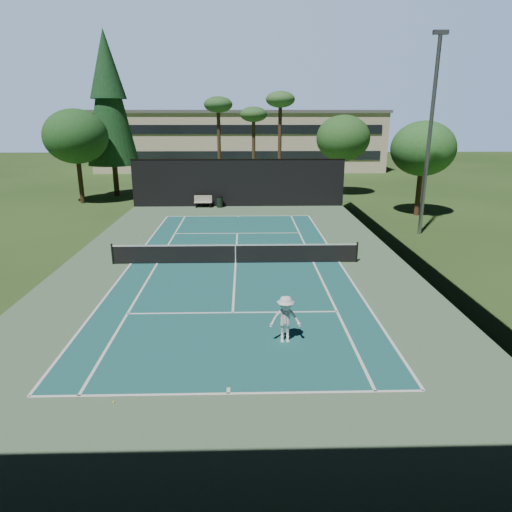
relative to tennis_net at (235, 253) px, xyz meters
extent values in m
plane|color=#29481B|center=(0.00, 0.00, -0.56)|extent=(160.00, 160.00, 0.00)
cube|color=#50704E|center=(0.00, 0.00, -0.55)|extent=(18.00, 32.00, 0.01)
cube|color=#1C5A5A|center=(0.00, 0.00, -0.55)|extent=(10.97, 23.77, 0.01)
cube|color=white|center=(0.00, -11.88, -0.54)|extent=(10.97, 0.10, 0.01)
cube|color=white|center=(0.00, 11.88, -0.54)|extent=(10.97, 0.10, 0.01)
cube|color=white|center=(0.00, -6.40, -0.54)|extent=(8.23, 0.10, 0.01)
cube|color=white|center=(0.00, 6.40, -0.54)|extent=(8.23, 0.10, 0.01)
cube|color=white|center=(-5.49, 0.00, -0.54)|extent=(0.10, 23.77, 0.01)
cube|color=white|center=(5.49, 0.00, -0.54)|extent=(0.10, 23.77, 0.01)
cube|color=white|center=(-4.12, 0.00, -0.54)|extent=(0.10, 23.77, 0.01)
cube|color=white|center=(4.12, 0.00, -0.54)|extent=(0.10, 23.77, 0.01)
cube|color=white|center=(0.00, 0.00, -0.54)|extent=(0.10, 12.80, 0.01)
cube|color=white|center=(0.00, -11.73, -0.54)|extent=(0.10, 0.30, 0.01)
cube|color=white|center=(0.00, 11.73, -0.54)|extent=(0.10, 0.30, 0.01)
cylinder|color=black|center=(-6.40, 0.00, -0.01)|extent=(0.10, 0.10, 1.10)
cylinder|color=black|center=(6.40, 0.00, -0.01)|extent=(0.10, 0.10, 1.10)
cube|color=black|center=(0.00, 0.00, -0.06)|extent=(12.80, 0.02, 0.92)
cube|color=white|center=(0.00, 0.00, 0.43)|extent=(12.80, 0.04, 0.07)
cube|color=white|center=(0.00, 0.00, -0.06)|extent=(0.05, 0.03, 0.92)
cube|color=black|center=(0.00, 16.00, 1.44)|extent=(18.00, 0.04, 4.00)
cube|color=black|center=(0.00, -16.00, 1.44)|extent=(18.00, 0.04, 4.00)
cube|color=black|center=(9.00, 0.00, 1.44)|extent=(0.04, 32.00, 4.00)
cube|color=black|center=(-9.00, 0.00, 1.44)|extent=(0.04, 32.00, 4.00)
cube|color=black|center=(0.00, 16.00, 3.44)|extent=(18.00, 0.06, 0.06)
imported|color=white|center=(1.85, -8.82, 0.27)|extent=(1.08, 0.62, 1.66)
sphere|color=#DCF237|center=(-3.07, -12.21, -0.53)|extent=(0.06, 0.06, 0.06)
sphere|color=#C3CF2F|center=(-3.13, 3.42, -0.52)|extent=(0.07, 0.07, 0.07)
sphere|color=#CCEF36|center=(2.52, 1.22, -0.52)|extent=(0.07, 0.07, 0.07)
sphere|color=#CFF237|center=(-6.22, 5.83, -0.53)|extent=(0.06, 0.06, 0.06)
cube|color=beige|center=(-3.02, 15.50, -0.11)|extent=(1.50, 0.45, 0.05)
cube|color=#BCB49C|center=(-3.02, 15.70, 0.19)|extent=(1.50, 0.06, 0.55)
cube|color=black|center=(-3.62, 15.50, -0.35)|extent=(0.06, 0.40, 0.42)
cube|color=black|center=(-2.42, 15.50, -0.35)|extent=(0.06, 0.40, 0.42)
cylinder|color=black|center=(-1.61, 15.54, -0.11)|extent=(0.52, 0.52, 0.90)
cylinder|color=black|center=(-1.61, 15.54, 0.36)|extent=(0.56, 0.56, 0.05)
cylinder|color=#43311C|center=(-12.00, 22.00, 1.24)|extent=(0.50, 0.50, 3.60)
cone|color=#163D1A|center=(-12.00, 22.00, 8.44)|extent=(4.80, 4.80, 12.00)
cone|color=#153A1C|center=(-12.00, 22.00, 11.44)|extent=(3.30, 3.30, 6.00)
cylinder|color=#49331F|center=(-2.00, 24.00, 3.72)|extent=(0.36, 0.36, 8.55)
ellipsoid|color=#2D5C29|center=(-2.00, 24.00, 7.99)|extent=(2.80, 2.80, 1.54)
cylinder|color=#49341F|center=(1.50, 26.00, 3.27)|extent=(0.36, 0.36, 7.65)
ellipsoid|color=#2E5C29|center=(1.50, 26.00, 7.09)|extent=(2.80, 2.80, 1.54)
cylinder|color=#4F3222|center=(4.00, 23.00, 3.94)|extent=(0.36, 0.36, 9.00)
ellipsoid|color=#36662D|center=(4.00, 23.00, 8.44)|extent=(2.80, 2.80, 1.54)
cylinder|color=#4E3221|center=(10.00, 22.00, 1.20)|extent=(0.40, 0.40, 3.52)
ellipsoid|color=#275722|center=(10.00, 22.00, 4.88)|extent=(5.12, 5.12, 4.35)
cylinder|color=#4F3122|center=(14.00, 12.00, 1.09)|extent=(0.40, 0.40, 3.30)
ellipsoid|color=#296226|center=(14.00, 12.00, 4.54)|extent=(4.80, 4.80, 4.08)
cylinder|color=#402D1B|center=(-14.00, 18.00, 1.31)|extent=(0.40, 0.40, 3.74)
ellipsoid|color=#1F5120|center=(-14.00, 18.00, 5.22)|extent=(5.44, 5.44, 4.62)
cube|color=beige|center=(0.00, 46.00, 3.44)|extent=(40.00, 12.00, 8.00)
cube|color=#59595B|center=(0.00, 46.00, 7.54)|extent=(40.50, 12.50, 0.40)
cube|color=black|center=(0.00, 39.95, 1.84)|extent=(38.00, 0.15, 1.20)
cube|color=black|center=(0.00, 39.95, 5.24)|extent=(38.00, 0.15, 1.20)
cylinder|color=gray|center=(12.00, 6.00, 5.44)|extent=(0.24, 0.24, 12.00)
cube|color=gray|center=(12.00, 6.00, 11.54)|extent=(0.90, 0.25, 0.25)
camera|label=1|loc=(0.49, -22.88, 6.81)|focal=32.00mm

